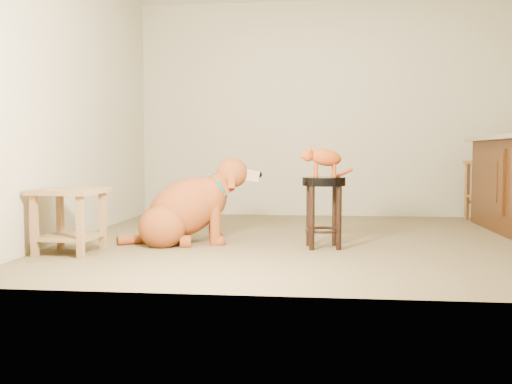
# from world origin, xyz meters

# --- Properties ---
(floor) EXTENTS (4.50, 4.00, 0.01)m
(floor) POSITION_xyz_m (0.00, 0.00, 0.00)
(floor) COLOR brown
(floor) RESTS_ON ground
(room_shell) EXTENTS (4.54, 4.04, 2.62)m
(room_shell) POSITION_xyz_m (0.00, 0.00, 1.68)
(room_shell) COLOR #BEB999
(room_shell) RESTS_ON ground
(padded_stool) EXTENTS (0.35, 0.35, 0.58)m
(padded_stool) POSITION_xyz_m (-0.01, -0.39, 0.41)
(padded_stool) COLOR black
(padded_stool) RESTS_ON ground
(wood_stool) EXTENTS (0.48, 0.48, 0.68)m
(wood_stool) POSITION_xyz_m (1.85, 1.68, 0.35)
(wood_stool) COLOR brown
(wood_stool) RESTS_ON ground
(side_table) EXTENTS (0.52, 0.52, 0.50)m
(side_table) POSITION_xyz_m (-1.96, -0.86, 0.33)
(side_table) COLOR olive
(side_table) RESTS_ON ground
(golden_retriever) EXTENTS (1.21, 0.68, 0.78)m
(golden_retriever) POSITION_xyz_m (-1.17, -0.32, 0.29)
(golden_retriever) COLOR brown
(golden_retriever) RESTS_ON ground
(tabby_kitten) EXTENTS (0.43, 0.20, 0.28)m
(tabby_kitten) POSITION_xyz_m (-0.02, -0.39, 0.73)
(tabby_kitten) COLOR #8C350E
(tabby_kitten) RESTS_ON padded_stool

